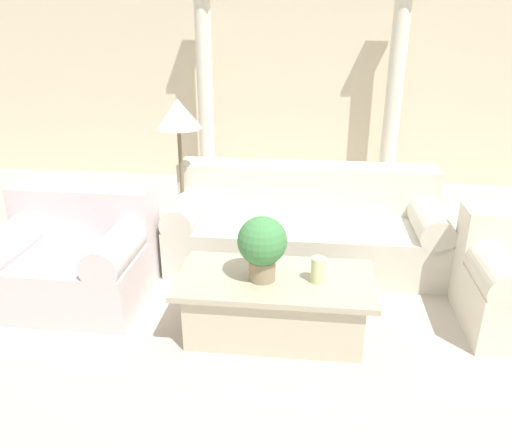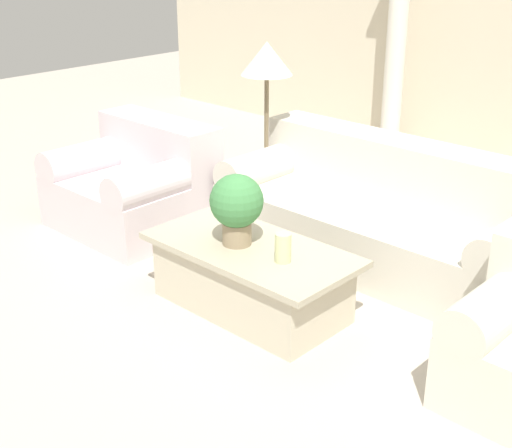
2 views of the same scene
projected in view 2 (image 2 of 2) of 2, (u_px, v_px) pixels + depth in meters
name	position (u px, v px, depth m)	size (l,w,h in m)	color
ground_plane	(305.00, 290.00, 4.78)	(16.00, 16.00, 0.00)	#BCB2A3
sofa_long	(383.00, 215.00, 5.14)	(2.37, 0.98, 0.83)	beige
loveseat	(137.00, 183.00, 5.71)	(1.15, 0.98, 0.83)	silver
coffee_table	(251.00, 277.00, 4.48)	(1.35, 0.69, 0.43)	beige
potted_plant	(237.00, 205.00, 4.33)	(0.33, 0.33, 0.45)	#937F60
pillar_candle	(283.00, 248.00, 4.17)	(0.10, 0.10, 0.18)	beige
floor_lamp	(267.00, 67.00, 5.45)	(0.40, 0.40, 1.45)	brown
column_left	(396.00, 42.00, 7.06)	(0.28, 0.28, 2.33)	silver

